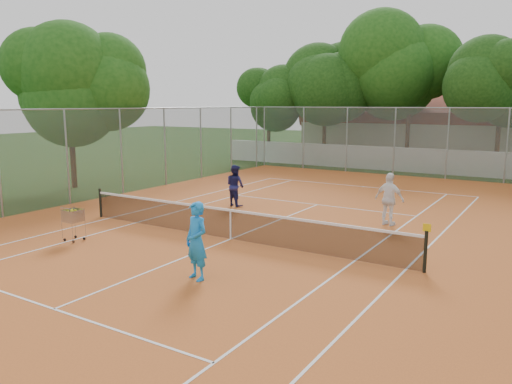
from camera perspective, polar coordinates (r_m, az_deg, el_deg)
The scene contains 12 objects.
ground at distance 15.75m, azimuth -2.90°, elevation -5.47°, with size 120.00×120.00×0.00m, color #17350E.
court_pad at distance 15.74m, azimuth -2.90°, elevation -5.44°, with size 18.00×34.00×0.02m, color #BE5D25.
court_lines at distance 15.74m, azimuth -2.90°, elevation -5.39°, with size 10.98×23.78×0.01m, color white.
tennis_net at distance 15.62m, azimuth -2.92°, elevation -3.67°, with size 11.88×0.10×0.98m, color black.
perimeter_fence at distance 15.33m, azimuth -2.97°, elevation 1.75°, with size 18.00×34.00×4.00m, color slate.
boundary_wall at distance 32.80m, azimuth 16.43°, elevation 3.57°, with size 26.00×0.30×1.50m, color white.
clubhouse at distance 42.84m, azimuth 17.59°, elevation 6.88°, with size 16.40×9.00×4.40m, color beige.
tropical_trees at distance 35.53m, azimuth 18.11°, elevation 10.82°, with size 29.00×19.00×10.00m, color #12350D.
player_near at distance 12.07m, azimuth -6.81°, elevation -5.58°, with size 0.69×0.46×1.91m, color #1B89E6.
player_far_left at distance 20.65m, azimuth -2.40°, elevation 0.75°, with size 0.84×0.65×1.72m, color navy.
player_far_right at distance 17.91m, azimuth 15.00°, elevation -0.80°, with size 1.08×0.45×1.85m, color white.
ball_hopper at distance 16.37m, azimuth -20.14°, elevation -3.44°, with size 0.52×0.52×1.09m, color #AFAFB6.
Camera 1 is at (8.69, -12.44, 4.20)m, focal length 35.00 mm.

